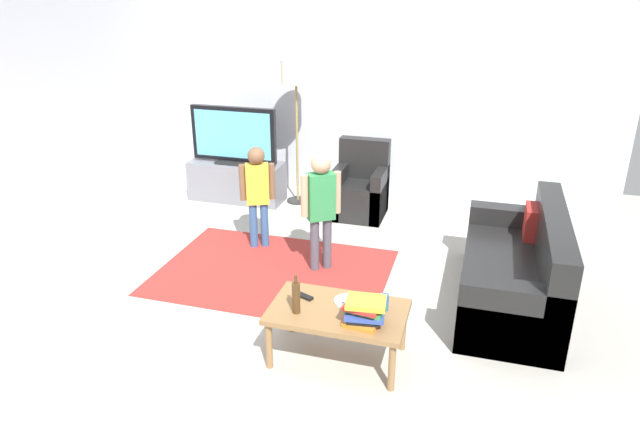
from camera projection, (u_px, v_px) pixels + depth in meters
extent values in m
plane|color=#B2ADA3|center=(301.00, 307.00, 5.03)|extent=(7.80, 7.80, 0.00)
cube|color=silver|center=(374.00, 92.00, 7.18)|extent=(6.00, 0.12, 2.70)
cube|color=#9E2D28|center=(274.00, 272.00, 5.63)|extent=(2.20, 1.60, 0.01)
cube|color=slate|center=(237.00, 181.00, 7.40)|extent=(1.20, 0.44, 0.50)
cube|color=black|center=(236.00, 193.00, 7.41)|extent=(1.10, 0.32, 0.03)
cube|color=black|center=(235.00, 162.00, 7.28)|extent=(0.44, 0.28, 0.03)
cube|color=black|center=(234.00, 134.00, 7.15)|extent=(1.10, 0.07, 0.68)
cube|color=#59B2D8|center=(232.00, 135.00, 7.11)|extent=(1.00, 0.01, 0.58)
cube|color=black|center=(509.00, 281.00, 5.03)|extent=(0.80, 1.80, 0.42)
cube|color=black|center=(549.00, 263.00, 4.87)|extent=(0.20, 1.80, 0.86)
cube|color=black|center=(512.00, 321.00, 4.28)|extent=(0.80, 0.20, 0.60)
cube|color=black|center=(509.00, 236.00, 5.71)|extent=(0.80, 0.20, 0.60)
cube|color=#B22823|center=(530.00, 223.00, 5.35)|extent=(0.10, 0.32, 0.32)
cube|color=black|center=(360.00, 199.00, 6.90)|extent=(0.60, 0.60, 0.42)
cube|color=black|center=(364.00, 175.00, 7.00)|extent=(0.60, 0.16, 0.90)
cube|color=black|center=(340.00, 190.00, 6.93)|extent=(0.12, 0.60, 0.60)
cube|color=black|center=(380.00, 194.00, 6.80)|extent=(0.12, 0.60, 0.60)
cylinder|color=#262626|center=(298.00, 200.00, 7.42)|extent=(0.28, 0.28, 0.02)
cylinder|color=#99844C|center=(297.00, 144.00, 7.14)|extent=(0.03, 0.03, 1.50)
cylinder|color=silver|center=(296.00, 71.00, 6.80)|extent=(0.36, 0.36, 0.28)
cylinder|color=#33598C|center=(253.00, 225.00, 6.09)|extent=(0.08, 0.08, 0.49)
cylinder|color=#33598C|center=(265.00, 224.00, 6.10)|extent=(0.08, 0.08, 0.49)
cube|color=gold|center=(257.00, 184.00, 5.92)|extent=(0.27, 0.21, 0.42)
sphere|color=brown|center=(256.00, 156.00, 5.81)|extent=(0.18, 0.18, 0.18)
cylinder|color=brown|center=(242.00, 182.00, 5.90)|extent=(0.07, 0.07, 0.38)
cylinder|color=brown|center=(272.00, 181.00, 5.93)|extent=(0.07, 0.07, 0.38)
cylinder|color=#4C4C59|center=(315.00, 245.00, 5.59)|extent=(0.09, 0.09, 0.53)
cylinder|color=#4C4C59|center=(327.00, 243.00, 5.63)|extent=(0.09, 0.09, 0.53)
cube|color=#338C4C|center=(321.00, 196.00, 5.43)|extent=(0.29, 0.26, 0.45)
sphere|color=tan|center=(321.00, 164.00, 5.30)|extent=(0.19, 0.19, 0.19)
cylinder|color=tan|center=(304.00, 196.00, 5.37)|extent=(0.07, 0.07, 0.41)
cylinder|color=tan|center=(337.00, 192.00, 5.46)|extent=(0.07, 0.07, 0.41)
cube|color=olive|center=(338.00, 312.00, 4.22)|extent=(1.00, 0.60, 0.04)
cylinder|color=olive|center=(269.00, 345.00, 4.19)|extent=(0.05, 0.05, 0.38)
cylinder|color=olive|center=(392.00, 367.00, 3.96)|extent=(0.05, 0.05, 0.38)
cylinder|color=olive|center=(291.00, 310.00, 4.64)|extent=(0.05, 0.05, 0.38)
cylinder|color=olive|center=(403.00, 328.00, 4.40)|extent=(0.05, 0.05, 0.38)
cube|color=orange|center=(362.00, 321.00, 4.04)|extent=(0.25, 0.24, 0.03)
cube|color=black|center=(364.00, 318.00, 4.02)|extent=(0.25, 0.20, 0.03)
cube|color=#334CA5|center=(365.00, 314.00, 4.01)|extent=(0.29, 0.23, 0.03)
cube|color=#388C4C|center=(366.00, 309.00, 4.01)|extent=(0.28, 0.20, 0.03)
cube|color=red|center=(363.00, 306.00, 4.00)|extent=(0.27, 0.24, 0.03)
cube|color=yellow|center=(366.00, 302.00, 3.98)|extent=(0.29, 0.23, 0.04)
cylinder|color=#4C3319|center=(296.00, 298.00, 4.13)|extent=(0.06, 0.06, 0.24)
cylinder|color=#4C3319|center=(296.00, 280.00, 4.07)|extent=(0.02, 0.02, 0.06)
cube|color=black|center=(303.00, 296.00, 4.37)|extent=(0.18, 0.11, 0.02)
cylinder|color=#2659B2|center=(384.00, 302.00, 4.19)|extent=(0.07, 0.07, 0.12)
cylinder|color=white|center=(349.00, 301.00, 4.30)|extent=(0.22, 0.22, 0.02)
cube|color=silver|center=(351.00, 300.00, 4.29)|extent=(0.13, 0.09, 0.01)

